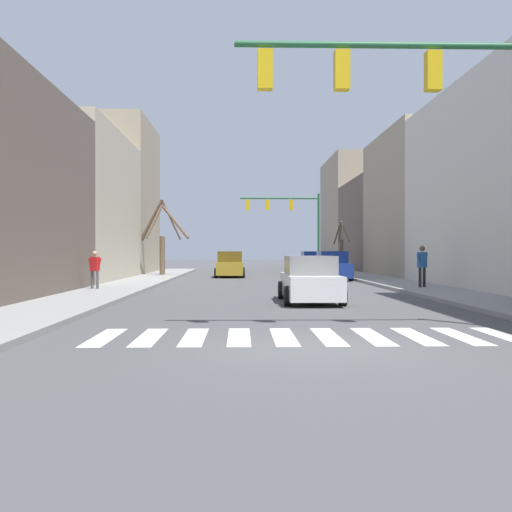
{
  "coord_description": "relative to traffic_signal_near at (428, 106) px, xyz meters",
  "views": [
    {
      "loc": [
        -1.32,
        -10.6,
        1.72
      ],
      "look_at": [
        -0.39,
        25.26,
        1.46
      ],
      "focal_mm": 42.0,
      "sensor_mm": 36.0,
      "label": 1
    }
  ],
  "objects": [
    {
      "name": "crosswalk_stripes",
      "position": [
        -2.72,
        -0.74,
        -4.85
      ],
      "size": [
        8.55,
        2.6,
        0.01
      ],
      "color": "white",
      "rests_on": "ground_plane"
    },
    {
      "name": "car_parked_left_near",
      "position": [
        -4.74,
        27.65,
        -4.04
      ],
      "size": [
        2.0,
        4.18,
        1.74
      ],
      "rotation": [
        0.0,
        0.0,
        -1.57
      ],
      "color": "#A38423",
      "rests_on": "ground_plane"
    },
    {
      "name": "car_at_intersection",
      "position": [
        1.51,
        32.74,
        -4.04
      ],
      "size": [
        2.04,
        4.6,
        1.75
      ],
      "rotation": [
        0.0,
        0.0,
        1.57
      ],
      "color": "navy",
      "rests_on": "ground_plane"
    },
    {
      "name": "traffic_signal_far",
      "position": [
        0.03,
        36.38,
        -0.03
      ],
      "size": [
        6.57,
        0.28,
        6.52
      ],
      "color": "#236038",
      "rests_on": "ground_plane"
    },
    {
      "name": "traffic_signal_near",
      "position": [
        0.0,
        0.0,
        0.0
      ],
      "size": [
        6.66,
        0.28,
        6.55
      ],
      "color": "#236038",
      "rests_on": "ground_plane"
    },
    {
      "name": "pedestrian_on_right_sidewalk",
      "position": [
        4.0,
        13.45,
        -3.62
      ],
      "size": [
        0.67,
        0.57,
        1.83
      ],
      "rotation": [
        0.0,
        0.0,
        3.82
      ],
      "color": "black",
      "rests_on": "sidewalk_right"
    },
    {
      "name": "building_row_left",
      "position": [
        -13.85,
        16.93,
        -0.38
      ],
      "size": [
        6.0,
        46.17,
        11.48
      ],
      "color": "#66564C",
      "rests_on": "ground_plane"
    },
    {
      "name": "building_row_right",
      "position": [
        8.42,
        23.14,
        0.66
      ],
      "size": [
        6.0,
        65.95,
        13.8
      ],
      "color": "tan",
      "rests_on": "ground_plane"
    },
    {
      "name": "ground_plane",
      "position": [
        -2.72,
        -2.17,
        -4.85
      ],
      "size": [
        240.0,
        240.0,
        0.0
      ],
      "primitive_type": "plane",
      "color": "#4C4C4F"
    },
    {
      "name": "pedestrian_near_right_corner",
      "position": [
        -10.2,
        12.69,
        -3.76
      ],
      "size": [
        0.66,
        0.36,
        1.6
      ],
      "rotation": [
        0.0,
        0.0,
        2.71
      ],
      "color": "#4C4C51",
      "rests_on": "sidewalk_left"
    },
    {
      "name": "car_parked_left_far",
      "position": [
        1.53,
        23.44,
        -4.04
      ],
      "size": [
        2.01,
        4.48,
        1.75
      ],
      "rotation": [
        0.0,
        0.0,
        1.57
      ],
      "color": "navy",
      "rests_on": "ground_plane"
    },
    {
      "name": "car_driving_away_lane",
      "position": [
        -1.68,
        7.48,
        -4.11
      ],
      "size": [
        1.96,
        4.66,
        1.58
      ],
      "rotation": [
        0.0,
        0.0,
        1.57
      ],
      "color": "white",
      "rests_on": "ground_plane"
    },
    {
      "name": "street_tree_left_far",
      "position": [
        -9.43,
        28.18,
        -2.09
      ],
      "size": [
        3.61,
        2.17,
        5.19
      ],
      "color": "brown",
      "rests_on": "sidewalk_left"
    },
    {
      "name": "street_tree_right_mid",
      "position": [
        3.69,
        32.89,
        -2.93
      ],
      "size": [
        0.84,
        2.75,
        3.95
      ],
      "color": "brown",
      "rests_on": "sidewalk_right"
    }
  ]
}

